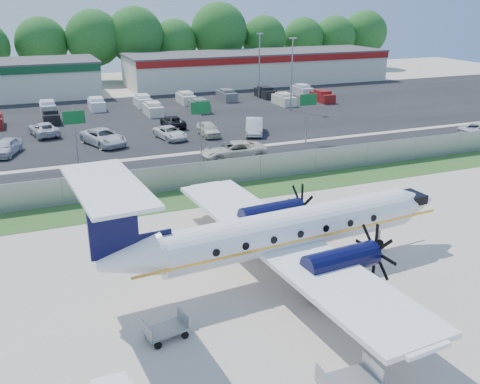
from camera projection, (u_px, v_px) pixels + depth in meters
name	position (u px, v px, depth m)	size (l,w,h in m)	color
ground	(282.00, 268.00, 28.50)	(170.00, 170.00, 0.00)	beige
grass_verge	(209.00, 196.00, 38.95)	(170.00, 4.00, 0.02)	#2D561E
access_road	(182.00, 169.00, 45.05)	(170.00, 8.00, 0.02)	black
parking_lot	(132.00, 120.00, 63.35)	(170.00, 32.00, 0.02)	black
perimeter_fence	(200.00, 175.00, 40.36)	(120.00, 0.06, 1.99)	gray
building_east	(258.00, 67.00, 90.81)	(44.40, 12.40, 5.24)	silver
sign_left	(75.00, 126.00, 44.41)	(1.80, 0.26, 5.00)	gray
sign_mid	(201.00, 115.00, 48.29)	(1.80, 0.26, 5.00)	gray
sign_right	(308.00, 107.00, 52.18)	(1.80, 0.26, 5.00)	gray
light_pole_ne	(292.00, 69.00, 66.91)	(0.90, 0.35, 9.09)	gray
light_pole_se	(259.00, 61.00, 75.62)	(0.90, 0.35, 9.09)	gray
tree_line	(93.00, 82.00, 92.99)	(112.00, 6.00, 14.00)	#1D5B1B
aircraft	(285.00, 231.00, 27.14)	(20.36, 20.06, 6.28)	white
baggage_cart_near	(166.00, 329.00, 22.46)	(1.99, 1.44, 0.95)	gray
baggage_cart_far	(349.00, 381.00, 19.29)	(2.17, 1.33, 1.13)	gray
cone_nose	(351.00, 254.00, 29.47)	(0.35, 0.35, 0.50)	orange
cone_starboard_wing	(226.00, 213.00, 34.98)	(0.43, 0.43, 0.61)	orange
road_car_mid	(234.00, 159.00, 47.79)	(2.69, 5.83, 1.62)	beige
parked_car_a	(7.00, 155.00, 49.13)	(1.82, 4.52, 1.54)	silver
parked_car_b	(104.00, 145.00, 52.52)	(2.64, 5.72, 1.59)	silver
parked_car_c	(170.00, 139.00, 54.85)	(2.13, 4.61, 1.28)	silver
parked_car_d	(209.00, 136.00, 56.07)	(1.72, 4.27, 1.45)	beige
parked_car_e	(254.00, 134.00, 56.84)	(1.75, 5.02, 1.65)	silver
parked_car_f	(45.00, 136.00, 56.14)	(2.36, 5.12, 1.42)	silver
parked_car_g	(173.00, 127.00, 59.90)	(2.14, 4.63, 1.29)	black
far_parking_rows	(125.00, 112.00, 67.72)	(56.00, 10.00, 1.60)	gray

